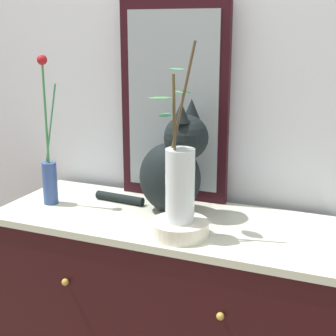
{
  "coord_description": "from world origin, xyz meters",
  "views": [
    {
      "loc": [
        0.64,
        -1.53,
        1.46
      ],
      "look_at": [
        0.0,
        0.0,
        1.01
      ],
      "focal_mm": 54.4,
      "sensor_mm": 36.0,
      "label": 1
    }
  ],
  "objects_px": {
    "sideboard": "(168,322)",
    "mirror_leaning": "(174,102)",
    "vase_slim_green": "(49,169)",
    "bowl_porcelain": "(180,228)",
    "vase_glass_clear": "(180,181)",
    "cat_sitting": "(174,166)"
  },
  "relations": [
    {
      "from": "sideboard",
      "to": "mirror_leaning",
      "type": "bearing_deg",
      "value": 107.38
    },
    {
      "from": "mirror_leaning",
      "to": "vase_slim_green",
      "type": "bearing_deg",
      "value": -148.3
    },
    {
      "from": "sideboard",
      "to": "mirror_leaning",
      "type": "distance_m",
      "value": 0.82
    },
    {
      "from": "sideboard",
      "to": "mirror_leaning",
      "type": "relative_size",
      "value": 1.64
    },
    {
      "from": "bowl_porcelain",
      "to": "vase_glass_clear",
      "type": "height_order",
      "value": "vase_glass_clear"
    },
    {
      "from": "vase_slim_green",
      "to": "bowl_porcelain",
      "type": "distance_m",
      "value": 0.58
    },
    {
      "from": "vase_glass_clear",
      "to": "vase_slim_green",
      "type": "bearing_deg",
      "value": 169.96
    },
    {
      "from": "bowl_porcelain",
      "to": "cat_sitting",
      "type": "bearing_deg",
      "value": 117.37
    },
    {
      "from": "cat_sitting",
      "to": "mirror_leaning",
      "type": "bearing_deg",
      "value": 112.17
    },
    {
      "from": "cat_sitting",
      "to": "vase_slim_green",
      "type": "relative_size",
      "value": 0.82
    },
    {
      "from": "cat_sitting",
      "to": "vase_glass_clear",
      "type": "relative_size",
      "value": 0.81
    },
    {
      "from": "sideboard",
      "to": "cat_sitting",
      "type": "relative_size",
      "value": 2.71
    },
    {
      "from": "sideboard",
      "to": "vase_glass_clear",
      "type": "height_order",
      "value": "vase_glass_clear"
    },
    {
      "from": "mirror_leaning",
      "to": "vase_slim_green",
      "type": "distance_m",
      "value": 0.52
    },
    {
      "from": "mirror_leaning",
      "to": "vase_glass_clear",
      "type": "relative_size",
      "value": 1.35
    },
    {
      "from": "cat_sitting",
      "to": "vase_glass_clear",
      "type": "distance_m",
      "value": 0.22
    },
    {
      "from": "sideboard",
      "to": "bowl_porcelain",
      "type": "bearing_deg",
      "value": -53.69
    },
    {
      "from": "sideboard",
      "to": "cat_sitting",
      "type": "bearing_deg",
      "value": 95.51
    },
    {
      "from": "cat_sitting",
      "to": "vase_glass_clear",
      "type": "bearing_deg",
      "value": -62.86
    },
    {
      "from": "sideboard",
      "to": "vase_glass_clear",
      "type": "xyz_separation_m",
      "value": [
        0.09,
        -0.13,
        0.59
      ]
    },
    {
      "from": "sideboard",
      "to": "vase_slim_green",
      "type": "bearing_deg",
      "value": -176.5
    },
    {
      "from": "sideboard",
      "to": "vase_glass_clear",
      "type": "distance_m",
      "value": 0.61
    }
  ]
}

